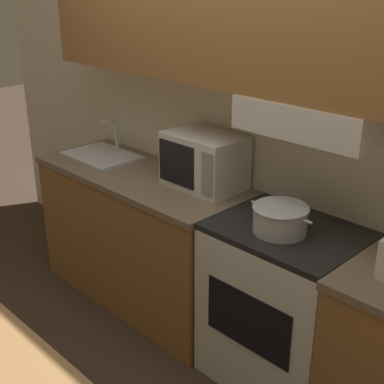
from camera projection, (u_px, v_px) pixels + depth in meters
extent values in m
plane|color=#3D2D23|center=(247.00, 318.00, 3.38)|extent=(16.00, 16.00, 0.00)
cube|color=silver|center=(259.00, 121.00, 2.91)|extent=(5.16, 0.05, 2.55)
cube|color=#936033|center=(240.00, 28.00, 2.60)|extent=(2.76, 0.32, 0.57)
cube|color=silver|center=(312.00, 117.00, 2.45)|extent=(0.68, 0.34, 0.16)
cube|color=#936033|center=(143.00, 239.00, 3.46)|extent=(1.46, 0.58, 0.85)
cube|color=#75604C|center=(141.00, 176.00, 3.29)|extent=(1.48, 0.60, 0.04)
cube|color=silver|center=(282.00, 308.00, 2.74)|extent=(0.71, 0.56, 0.85)
cube|color=black|center=(288.00, 231.00, 2.57)|extent=(0.71, 0.56, 0.03)
cube|color=black|center=(247.00, 322.00, 2.53)|extent=(0.50, 0.01, 0.30)
cylinder|color=black|center=(247.00, 226.00, 2.60)|extent=(0.10, 0.10, 0.01)
cylinder|color=black|center=(303.00, 249.00, 2.39)|extent=(0.10, 0.10, 0.01)
cylinder|color=black|center=(276.00, 213.00, 2.75)|extent=(0.10, 0.10, 0.01)
cylinder|color=black|center=(330.00, 233.00, 2.54)|extent=(0.10, 0.10, 0.01)
cylinder|color=#B7BABF|center=(280.00, 219.00, 2.51)|extent=(0.26, 0.26, 0.13)
torus|color=#B7BABF|center=(281.00, 208.00, 2.49)|extent=(0.27, 0.27, 0.01)
cylinder|color=#B7BABF|center=(256.00, 203.00, 2.60)|extent=(0.05, 0.01, 0.01)
cylinder|color=#B7BABF|center=(307.00, 222.00, 2.40)|extent=(0.05, 0.01, 0.01)
cube|color=silver|center=(205.00, 160.00, 3.03)|extent=(0.44, 0.30, 0.31)
cube|color=black|center=(176.00, 164.00, 2.97)|extent=(0.27, 0.01, 0.24)
cube|color=gray|center=(207.00, 175.00, 2.81)|extent=(0.08, 0.01, 0.24)
cube|color=#B7BABF|center=(102.00, 156.00, 3.55)|extent=(0.48, 0.35, 0.02)
cube|color=#4C4F54|center=(99.00, 156.00, 3.53)|extent=(0.41, 0.26, 0.01)
cylinder|color=#B7BABF|center=(116.00, 135.00, 3.59)|extent=(0.02, 0.02, 0.21)
cylinder|color=#B7BABF|center=(108.00, 121.00, 3.51)|extent=(0.02, 0.12, 0.02)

